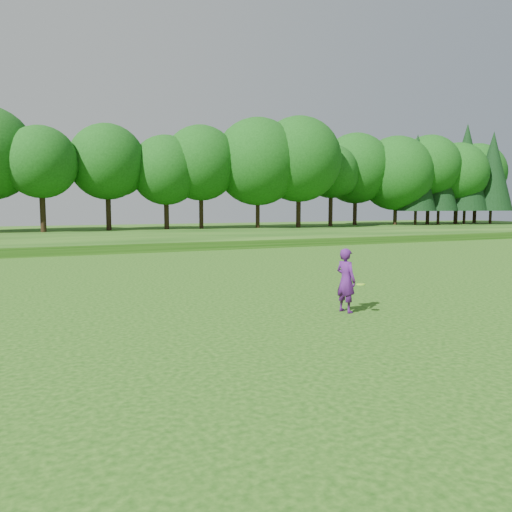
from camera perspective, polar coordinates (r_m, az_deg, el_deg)
name	(u,v)px	position (r m, az deg, el deg)	size (l,w,h in m)	color
ground	(220,313)	(14.42, -4.17, -6.46)	(140.00, 140.00, 0.00)	#13400C
berm	(88,236)	(47.55, -18.66, 2.15)	(130.00, 30.00, 0.60)	#13400C
walking_path	(112,253)	(33.71, -16.14, 0.38)	(130.00, 1.60, 0.04)	gray
treeline	(81,153)	(51.70, -19.42, 11.05)	(104.00, 7.00, 15.00)	#12450F
woman	(346,280)	(14.51, 10.24, -2.76)	(0.57, 0.98, 1.84)	#50186D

